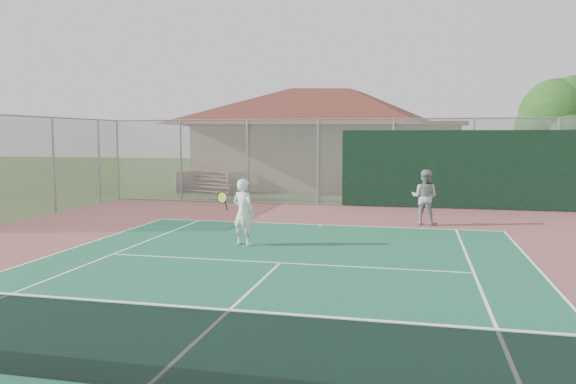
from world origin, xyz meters
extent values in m
cube|color=black|center=(0.00, 0.00, 0.50)|extent=(11.77, 0.04, 0.96)
cylinder|color=white|center=(0.00, 0.00, 1.00)|extent=(11.77, 0.03, 0.03)
cylinder|color=gray|center=(-10.00, 17.00, 1.75)|extent=(0.08, 0.08, 3.50)
cylinder|color=gray|center=(-7.00, 17.00, 1.75)|extent=(0.08, 0.08, 3.50)
cylinder|color=gray|center=(-4.00, 17.00, 1.75)|extent=(0.08, 0.08, 3.50)
cylinder|color=gray|center=(-1.00, 17.00, 1.75)|extent=(0.08, 0.08, 3.50)
cylinder|color=gray|center=(2.00, 17.00, 1.75)|extent=(0.08, 0.08, 3.50)
cylinder|color=gray|center=(5.00, 17.00, 1.75)|extent=(0.08, 0.08, 3.50)
cylinder|color=gray|center=(8.00, 17.00, 1.75)|extent=(0.08, 0.08, 3.50)
cylinder|color=gray|center=(0.00, 17.00, 3.50)|extent=(20.00, 0.05, 0.05)
cylinder|color=gray|center=(0.00, 17.00, 0.05)|extent=(20.00, 0.05, 0.05)
cube|color=#999EA0|center=(0.00, 17.00, 1.75)|extent=(20.00, 0.02, 3.50)
cube|color=black|center=(5.00, 16.95, 1.55)|extent=(10.00, 0.04, 3.00)
cylinder|color=gray|center=(-10.00, 15.50, 1.75)|extent=(0.08, 0.08, 3.50)
cylinder|color=gray|center=(-10.00, 12.50, 1.75)|extent=(0.08, 0.08, 3.50)
cube|color=#999EA0|center=(-10.00, 12.50, 1.75)|extent=(0.02, 9.00, 3.50)
cube|color=tan|center=(-2.06, 26.55, 1.69)|extent=(14.07, 9.87, 3.38)
cube|color=brown|center=(-2.06, 26.55, 3.43)|extent=(14.67, 10.47, 0.20)
pyramid|color=brown|center=(-2.06, 26.55, 5.40)|extent=(15.48, 10.86, 2.03)
cube|color=black|center=(0.19, 22.01, 1.18)|extent=(1.01, 0.06, 2.36)
cube|color=#A94627|center=(-7.02, 20.38, 0.33)|extent=(2.78, 1.25, 0.05)
cube|color=#B2B5BA|center=(-7.02, 20.14, 0.14)|extent=(2.77, 1.23, 0.04)
cube|color=#A94627|center=(-7.02, 20.90, 0.67)|extent=(2.78, 1.25, 0.05)
cube|color=#B2B5BA|center=(-7.02, 20.67, 0.48)|extent=(2.77, 1.23, 0.04)
cube|color=#A94627|center=(-7.02, 21.43, 1.00)|extent=(2.78, 1.25, 0.05)
cube|color=#B2B5BA|center=(-7.02, 21.19, 0.81)|extent=(2.77, 1.23, 0.04)
cube|color=#B2B5BA|center=(-8.36, 20.90, 0.53)|extent=(0.65, 1.63, 1.05)
cube|color=#B2B5BA|center=(-5.68, 20.90, 0.53)|extent=(0.65, 1.63, 1.05)
cylinder|color=#331E12|center=(9.06, 22.17, 1.46)|extent=(0.38, 0.38, 2.92)
sphere|color=#1F4916|center=(9.06, 22.17, 3.75)|extent=(3.33, 3.33, 3.33)
sphere|color=#1F4916|center=(8.23, 21.75, 3.23)|extent=(2.08, 2.08, 2.08)
sphere|color=#1F4916|center=(9.27, 21.23, 3.13)|extent=(1.88, 1.88, 1.88)
sphere|color=#1F4916|center=(8.75, 23.00, 3.54)|extent=(2.08, 2.08, 2.08)
sphere|color=#1F4916|center=(9.69, 21.96, 4.48)|extent=(2.08, 2.08, 2.08)
imported|color=white|center=(-1.42, 8.20, 0.86)|extent=(0.73, 0.60, 1.72)
imported|color=#96999B|center=(3.18, 12.75, 0.87)|extent=(0.99, 0.85, 1.75)
camera|label=1|loc=(2.91, -5.51, 2.85)|focal=35.00mm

